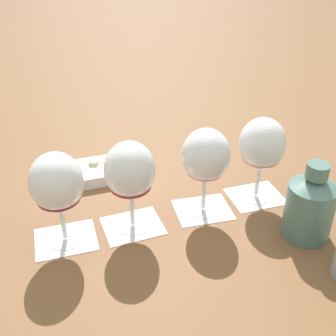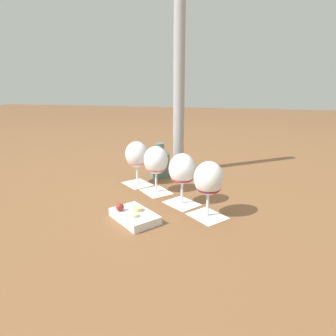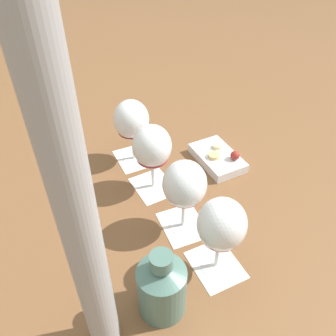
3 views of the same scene
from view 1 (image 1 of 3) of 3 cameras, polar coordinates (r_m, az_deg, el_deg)
ground_plane at (r=0.88m, az=0.05°, el=-6.66°), size 8.00×8.00×0.00m
tasting_card_0 at (r=0.96m, az=11.75°, el=-3.75°), size 0.15×0.15×0.00m
tasting_card_1 at (r=0.90m, az=4.75°, el=-5.63°), size 0.15×0.15×0.00m
tasting_card_2 at (r=0.86m, az=-4.79°, el=-7.78°), size 0.15×0.15×0.00m
tasting_card_3 at (r=0.85m, az=-13.68°, el=-9.36°), size 0.15×0.15×0.00m
wine_glass_0 at (r=0.90m, az=12.60°, el=2.81°), size 0.10×0.10×0.19m
wine_glass_1 at (r=0.84m, az=5.12°, el=1.24°), size 0.10×0.10×0.19m
wine_glass_2 at (r=0.79m, az=-5.19°, el=-0.69°), size 0.10×0.10×0.19m
wine_glass_3 at (r=0.78m, az=-14.82°, el=-2.31°), size 0.10×0.10×0.19m
ceramic_vase at (r=0.84m, az=18.69°, el=-4.82°), size 0.09×0.09×0.16m
snack_dish at (r=1.02m, az=-8.25°, el=-0.15°), size 0.19×0.18×0.05m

